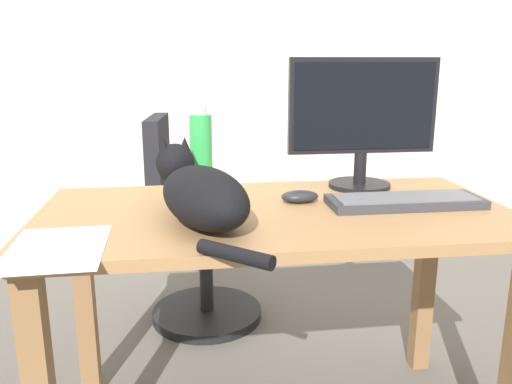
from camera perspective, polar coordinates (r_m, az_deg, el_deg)
back_wall at (r=2.93m, az=-2.98°, el=17.72°), size 6.00×0.04×2.60m
desk at (r=1.50m, az=2.16°, el=-6.06°), size 1.31×0.67×0.72m
office_chair at (r=2.27m, az=-6.86°, el=-4.86°), size 0.48×0.48×0.90m
monitor at (r=1.71m, az=11.59°, el=7.92°), size 0.48×0.20×0.41m
keyboard at (r=1.55m, az=15.97°, el=-0.97°), size 0.44×0.15×0.03m
cat at (r=1.32m, az=-6.07°, el=-0.11°), size 0.29×0.58×0.20m
computer_mouse at (r=1.53m, az=4.81°, el=-0.49°), size 0.11×0.06×0.04m
paper_sheet at (r=1.24m, az=-20.97°, el=-5.76°), size 0.22×0.30×0.00m
water_bottle at (r=1.58m, az=-6.00°, el=4.03°), size 0.07×0.07×0.27m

